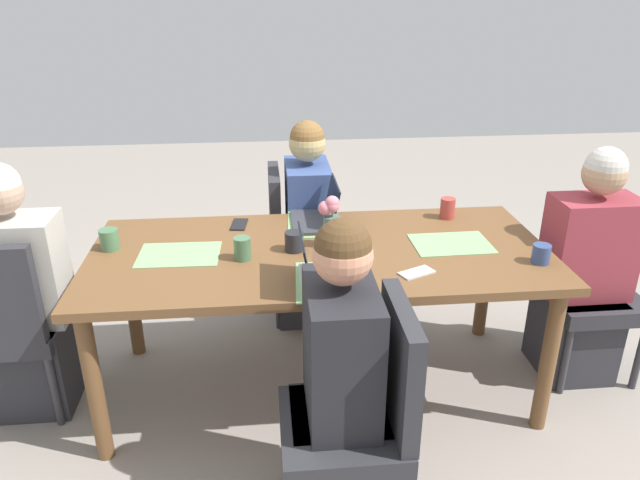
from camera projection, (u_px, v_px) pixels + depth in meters
ground_plane at (320, 385)px, 3.02m from camera, size 10.00×10.00×0.00m
dining_table at (320, 265)px, 2.75m from camera, size 2.09×0.95×0.75m
chair_near_left_near at (295, 236)px, 3.50m from camera, size 0.44×0.44×0.90m
person_near_left_near at (309, 235)px, 3.44m from camera, size 0.36×0.40×1.19m
chair_head_left_left_mid at (586, 277)px, 3.03m from camera, size 0.44×0.44×0.90m
person_head_left_left_mid at (583, 279)px, 2.94m from camera, size 0.40×0.36×1.19m
chair_far_left_far at (365, 408)px, 2.10m from camera, size 0.44×0.44×0.90m
person_far_left_far at (342, 393)px, 2.13m from camera, size 0.36×0.40×1.19m
chair_head_right_right_near at (6, 319)px, 2.65m from camera, size 0.44×0.44×0.90m
person_head_right_right_near at (24, 305)px, 2.71m from camera, size 0.40×0.36×1.19m
flower_vase at (331, 220)px, 2.71m from camera, size 0.10×0.08×0.24m
placemat_near_left_near at (314, 224)px, 3.01m from camera, size 0.28×0.37×0.00m
placemat_head_left_left_mid at (451, 244)px, 2.78m from camera, size 0.36×0.27×0.00m
placemat_far_left_far at (328, 281)px, 2.43m from camera, size 0.28×0.37×0.00m
placemat_head_right_right_near at (179, 254)px, 2.67m from camera, size 0.37×0.27×0.00m
laptop_near_left_near at (320, 216)px, 2.99m from camera, size 0.22×0.32×0.21m
laptop_far_left_far at (322, 275)px, 2.39m from camera, size 0.22×0.32×0.21m
coffee_mug_near_left at (109, 240)px, 2.71m from camera, size 0.09×0.09×0.10m
coffee_mug_near_right at (242, 249)px, 2.61m from camera, size 0.08×0.08×0.10m
coffee_mug_centre_left at (294, 241)px, 2.70m from camera, size 0.09×0.09×0.09m
coffee_mug_centre_right at (447, 208)px, 3.07m from camera, size 0.08×0.08×0.11m
coffee_mug_far_left at (541, 254)px, 2.58m from camera, size 0.08×0.08×0.08m
phone_black at (239, 224)px, 2.99m from camera, size 0.09×0.16×0.01m
phone_silver at (417, 273)px, 2.50m from camera, size 0.17×0.13×0.01m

